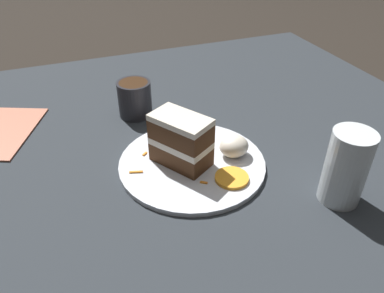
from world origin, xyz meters
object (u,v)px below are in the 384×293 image
at_px(cream_dollop, 234,146).
at_px(cake_slice, 181,140).
at_px(menu_card, 0,132).
at_px(plate, 192,163).
at_px(drinking_glass, 345,172).
at_px(coffee_mug, 135,98).
at_px(orange_garnish, 230,178).

bearing_deg(cream_dollop, cake_slice, -8.72).
bearing_deg(menu_card, cake_slice, -13.74).
height_order(plate, cake_slice, cake_slice).
bearing_deg(cream_dollop, drinking_glass, 125.30).
xyz_separation_m(cake_slice, coffee_mug, (0.03, -0.23, -0.01)).
relative_size(orange_garnish, menu_card, 0.29).
relative_size(orange_garnish, drinking_glass, 0.46).
bearing_deg(orange_garnish, coffee_mug, -72.64).
xyz_separation_m(drinking_glass, coffee_mug, (0.27, -0.43, -0.01)).
xyz_separation_m(cake_slice, menu_card, (0.35, -0.27, -0.06)).
bearing_deg(cake_slice, coffee_mug, 66.47).
xyz_separation_m(cream_dollop, drinking_glass, (-0.12, 0.17, 0.03)).
xyz_separation_m(cream_dollop, coffee_mug, (0.14, -0.25, 0.02)).
bearing_deg(plate, cake_slice, -18.01).
distance_m(cream_dollop, orange_garnish, 0.08).
height_order(orange_garnish, menu_card, orange_garnish).
xyz_separation_m(orange_garnish, coffee_mug, (0.10, -0.32, 0.03)).
bearing_deg(plate, coffee_mug, -77.16).
distance_m(cake_slice, orange_garnish, 0.12).
relative_size(cream_dollop, drinking_glass, 0.44).
height_order(plate, drinking_glass, drinking_glass).
bearing_deg(cake_slice, plate, -49.89).
height_order(cream_dollop, drinking_glass, drinking_glass).
relative_size(cream_dollop, menu_card, 0.28).
xyz_separation_m(drinking_glass, menu_card, (0.58, -0.46, -0.06)).
height_order(plate, coffee_mug, coffee_mug).
height_order(drinking_glass, coffee_mug, drinking_glass).
height_order(cream_dollop, menu_card, cream_dollop).
relative_size(cake_slice, menu_card, 0.60).
relative_size(cake_slice, cream_dollop, 2.17).
xyz_separation_m(plate, menu_card, (0.37, -0.27, -0.00)).
relative_size(cake_slice, drinking_glass, 0.94).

